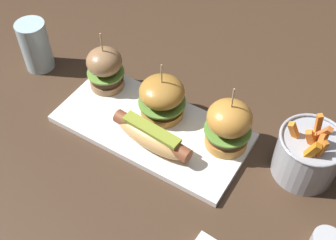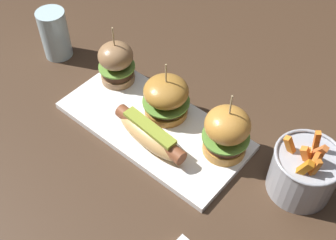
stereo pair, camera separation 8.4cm
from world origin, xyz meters
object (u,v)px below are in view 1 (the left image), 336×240
hot_dog (152,136)px  slider_right (228,125)px  slider_center (162,98)px  water_glass (35,46)px  platter_main (152,127)px  slider_left (105,68)px  fries_bucket (308,154)px

hot_dog → slider_right: bearing=33.0°
slider_center → water_glass: slider_center is taller
platter_main → water_glass: bearing=175.1°
slider_left → water_glass: size_ratio=1.18×
hot_dog → platter_main: bearing=124.3°
slider_left → fries_bucket: (0.45, 0.02, -0.01)m
platter_main → fries_bucket: bearing=12.1°
platter_main → fries_bucket: size_ratio=2.76×
slider_right → platter_main: bearing=-165.6°
slider_left → fries_bucket: slider_left is taller
platter_main → water_glass: 0.34m
platter_main → hot_dog: (0.03, -0.04, 0.03)m
platter_main → fries_bucket: (0.30, 0.07, 0.04)m
platter_main → slider_center: size_ratio=2.98×
slider_right → hot_dog: bearing=-147.0°
platter_main → slider_right: (0.15, 0.04, 0.06)m
slider_center → slider_right: bearing=-0.9°
slider_right → fries_bucket: slider_right is taller
slider_left → slider_center: size_ratio=1.07×
fries_bucket → hot_dog: bearing=-158.8°
fries_bucket → water_glass: bearing=-176.7°
slider_left → slider_right: bearing=-1.7°
hot_dog → slider_right: size_ratio=1.18×
slider_right → slider_center: bearing=179.1°
slider_left → fries_bucket: bearing=2.2°
platter_main → water_glass: water_glass is taller
fries_bucket → water_glass: (-0.64, -0.04, 0.01)m
slider_left → water_glass: 0.19m
fries_bucket → platter_main: bearing=-167.9°
platter_main → slider_right: 0.17m
slider_left → hot_dog: bearing=-26.6°
slider_center → platter_main: bearing=-88.8°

